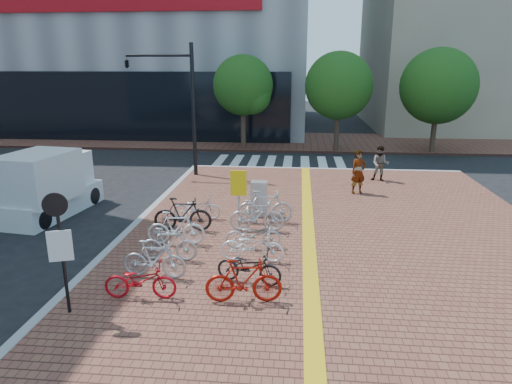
# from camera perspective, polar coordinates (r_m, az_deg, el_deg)

# --- Properties ---
(ground) EXTENTS (120.00, 120.00, 0.00)m
(ground) POSITION_cam_1_polar(r_m,az_deg,el_deg) (13.20, -2.09, -8.90)
(ground) COLOR black
(ground) RESTS_ON ground
(tactile_strip) EXTENTS (0.40, 34.00, 0.01)m
(tactile_strip) POSITION_cam_1_polar(r_m,az_deg,el_deg) (8.73, 7.43, -22.15)
(tactile_strip) COLOR gold
(tactile_strip) RESTS_ON sidewalk
(kerb_north) EXTENTS (14.00, 0.25, 0.15)m
(kerb_north) POSITION_cam_1_polar(r_m,az_deg,el_deg) (24.54, 8.54, 2.77)
(kerb_north) COLOR gray
(kerb_north) RESTS_ON ground
(far_sidewalk) EXTENTS (70.00, 8.00, 0.15)m
(far_sidewalk) POSITION_cam_1_polar(r_m,az_deg,el_deg) (33.38, 2.59, 6.34)
(far_sidewalk) COLOR brown
(far_sidewalk) RESTS_ON ground
(building_beige) EXTENTS (20.00, 18.00, 18.00)m
(building_beige) POSITION_cam_1_polar(r_m,az_deg,el_deg) (46.99, 27.29, 18.34)
(building_beige) COLOR gray
(building_beige) RESTS_ON ground
(crosswalk) EXTENTS (7.50, 4.00, 0.01)m
(crosswalk) POSITION_cam_1_polar(r_m,az_deg,el_deg) (26.49, 2.90, 3.73)
(crosswalk) COLOR silver
(crosswalk) RESTS_ON ground
(street_trees) EXTENTS (16.20, 4.60, 6.35)m
(street_trees) POSITION_cam_1_polar(r_m,az_deg,el_deg) (29.58, 12.37, 12.65)
(street_trees) COLOR #38281E
(street_trees) RESTS_ON far_sidewalk
(bike_0) EXTENTS (1.74, 0.71, 0.89)m
(bike_0) POSITION_cam_1_polar(r_m,az_deg,el_deg) (11.22, -14.26, -10.69)
(bike_0) COLOR red
(bike_0) RESTS_ON sidewalk
(bike_1) EXTENTS (1.71, 0.55, 1.02)m
(bike_1) POSITION_cam_1_polar(r_m,az_deg,el_deg) (12.13, -12.60, -8.21)
(bike_1) COLOR silver
(bike_1) RESTS_ON sidewalk
(bike_2) EXTENTS (1.62, 0.49, 0.97)m
(bike_2) POSITION_cam_1_polar(r_m,az_deg,el_deg) (13.06, -10.86, -6.44)
(bike_2) COLOR #B8B8BD
(bike_2) RESTS_ON sidewalk
(bike_3) EXTENTS (1.81, 0.66, 1.07)m
(bike_3) POSITION_cam_1_polar(r_m,az_deg,el_deg) (14.12, -9.99, -4.47)
(bike_3) COLOR white
(bike_3) RESTS_ON sidewalk
(bike_4) EXTENTS (1.95, 0.70, 1.15)m
(bike_4) POSITION_cam_1_polar(r_m,az_deg,el_deg) (15.22, -9.16, -2.78)
(bike_4) COLOR black
(bike_4) RESTS_ON sidewalk
(bike_5) EXTENTS (1.71, 0.74, 0.87)m
(bike_5) POSITION_cam_1_polar(r_m,az_deg,el_deg) (16.33, -7.39, -1.92)
(bike_5) COLOR silver
(bike_5) RESTS_ON sidewalk
(bike_6) EXTENTS (1.83, 0.69, 1.07)m
(bike_6) POSITION_cam_1_polar(r_m,az_deg,el_deg) (10.69, -1.56, -11.04)
(bike_6) COLOR #9D150B
(bike_6) RESTS_ON sidewalk
(bike_7) EXTENTS (1.77, 0.91, 0.89)m
(bike_7) POSITION_cam_1_polar(r_m,az_deg,el_deg) (11.60, -0.87, -9.30)
(bike_7) COLOR black
(bike_7) RESTS_ON sidewalk
(bike_8) EXTENTS (1.79, 0.66, 0.93)m
(bike_8) POSITION_cam_1_polar(r_m,az_deg,el_deg) (12.79, -0.49, -6.72)
(bike_8) COLOR white
(bike_8) RESTS_ON sidewalk
(bike_9) EXTENTS (1.71, 0.77, 0.87)m
(bike_9) POSITION_cam_1_polar(r_m,az_deg,el_deg) (13.68, -0.35, -5.33)
(bike_9) COLOR #ADADB1
(bike_9) RESTS_ON sidewalk
(bike_10) EXTENTS (1.83, 0.60, 1.08)m
(bike_10) POSITION_cam_1_polar(r_m,az_deg,el_deg) (15.00, 0.10, -2.97)
(bike_10) COLOR #B7B7BC
(bike_10) RESTS_ON sidewalk
(bike_11) EXTENTS (1.98, 0.74, 1.16)m
(bike_11) POSITION_cam_1_polar(r_m,az_deg,el_deg) (15.79, 1.15, -1.85)
(bike_11) COLOR #B3B4B8
(bike_11) RESTS_ON sidewalk
(pedestrian_a) EXTENTS (0.80, 0.68, 1.87)m
(pedestrian_a) POSITION_cam_1_polar(r_m,az_deg,el_deg) (19.81, 12.68, 2.45)
(pedestrian_a) COLOR gray
(pedestrian_a) RESTS_ON sidewalk
(pedestrian_b) EXTENTS (0.95, 0.83, 1.66)m
(pedestrian_b) POSITION_cam_1_polar(r_m,az_deg,el_deg) (22.23, 15.28, 3.43)
(pedestrian_b) COLOR #525768
(pedestrian_b) RESTS_ON sidewalk
(utility_box) EXTENTS (0.59, 0.44, 1.28)m
(utility_box) POSITION_cam_1_polar(r_m,az_deg,el_deg) (16.54, 0.39, -0.83)
(utility_box) COLOR silver
(utility_box) RESTS_ON sidewalk
(yellow_sign) EXTENTS (0.54, 0.13, 1.98)m
(yellow_sign) POSITION_cam_1_polar(r_m,az_deg,el_deg) (15.15, -2.18, 0.48)
(yellow_sign) COLOR #B7B7BC
(yellow_sign) RESTS_ON sidewalk
(notice_sign) EXTENTS (0.50, 0.20, 2.79)m
(notice_sign) POSITION_cam_1_polar(r_m,az_deg,el_deg) (10.60, -23.32, -5.43)
(notice_sign) COLOR black
(notice_sign) RESTS_ON sidewalk
(traffic_light_pole) EXTENTS (3.39, 1.31, 6.32)m
(traffic_light_pole) POSITION_cam_1_polar(r_m,az_deg,el_deg) (22.87, -11.58, 12.93)
(traffic_light_pole) COLOR black
(traffic_light_pole) RESTS_ON sidewalk
(box_truck) EXTENTS (2.41, 4.50, 2.48)m
(box_truck) POSITION_cam_1_polar(r_m,az_deg,el_deg) (18.68, -24.65, 0.85)
(box_truck) COLOR silver
(box_truck) RESTS_ON ground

